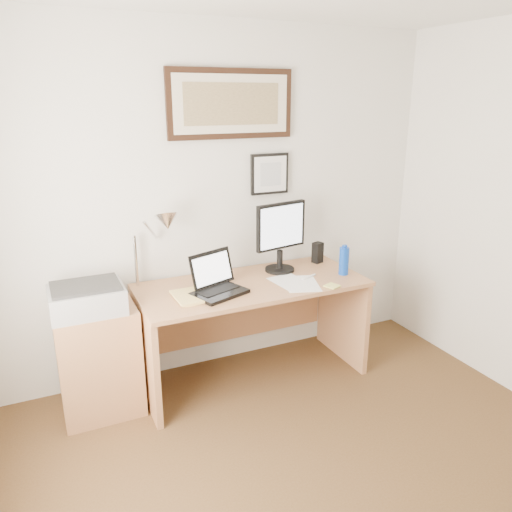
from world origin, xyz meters
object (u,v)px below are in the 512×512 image
desk (247,309)px  printer (87,298)px  book (175,299)px  water_bottle (344,261)px  laptop (217,284)px  lcd_monitor (281,234)px  side_cabinet (99,361)px

desk → printer: printer is taller
printer → book: bearing=-11.1°
water_bottle → laptop: size_ratio=0.51×
water_bottle → printer: water_bottle is taller
laptop → lcd_monitor: bearing=18.8°
side_cabinet → lcd_monitor: lcd_monitor is taller
desk → side_cabinet: bearing=-178.1°
water_bottle → book: bearing=178.5°
water_bottle → laptop: laptop is taller
side_cabinet → desk: desk is taller
book → lcd_monitor: (0.88, 0.22, 0.28)m
laptop → printer: laptop is taller
side_cabinet → laptop: laptop is taller
side_cabinet → book: bearing=-15.0°
book → desk: size_ratio=0.17×
book → lcd_monitor: size_ratio=0.53×
side_cabinet → laptop: 0.91m
lcd_monitor → book: bearing=-165.7°
water_bottle → book: 1.27m
book → printer: size_ratio=0.63×
desk → book: bearing=-164.0°
side_cabinet → water_bottle: 1.83m
lcd_monitor → laptop: bearing=-161.2°
side_cabinet → water_bottle: (1.76, -0.16, 0.49)m
printer → laptop: bearing=-5.4°
laptop → desk: bearing=26.3°
desk → lcd_monitor: size_ratio=3.08×
desk → water_bottle: bearing=-16.2°
side_cabinet → book: 0.64m
laptop → water_bottle: bearing=-3.5°
lcd_monitor → printer: size_ratio=1.18×
side_cabinet → water_bottle: size_ratio=3.58×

